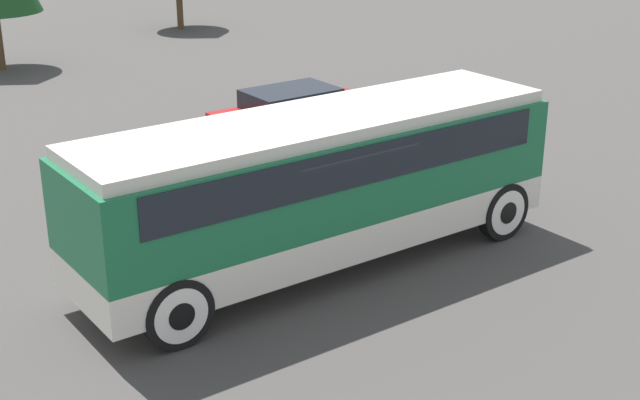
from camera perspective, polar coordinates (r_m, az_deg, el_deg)
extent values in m
plane|color=#423F3D|center=(16.85, 0.00, -4.19)|extent=(120.00, 120.00, 0.00)
cube|color=silver|center=(16.51, 0.00, -1.57)|extent=(9.33, 2.43, 0.66)
cube|color=#19663D|center=(16.11, 0.00, 2.06)|extent=(9.33, 2.43, 1.55)
cube|color=black|center=(15.99, 0.00, 3.33)|extent=(8.21, 2.47, 0.70)
cube|color=beige|center=(15.84, 0.00, 5.08)|extent=(9.14, 2.24, 0.22)
cube|color=#19663D|center=(19.05, 11.10, 4.00)|extent=(0.36, 2.33, 1.77)
cylinder|color=black|center=(18.16, 11.62, -0.68)|extent=(1.19, 0.28, 1.19)
cylinder|color=silver|center=(18.16, 11.62, -0.68)|extent=(0.92, 0.30, 0.92)
cylinder|color=black|center=(18.16, 11.62, -0.68)|extent=(0.45, 0.32, 0.45)
cylinder|color=black|center=(19.60, 6.92, 1.27)|extent=(1.19, 0.28, 1.19)
cylinder|color=silver|center=(19.60, 6.92, 1.27)|extent=(0.92, 0.30, 0.92)
cylinder|color=black|center=(19.60, 6.92, 1.27)|extent=(0.45, 0.32, 0.45)
cylinder|color=black|center=(14.11, -9.12, -7.14)|extent=(1.19, 0.28, 1.19)
cylinder|color=silver|center=(14.11, -9.12, -7.14)|extent=(0.92, 0.30, 0.92)
cylinder|color=black|center=(14.11, -9.12, -7.14)|extent=(0.45, 0.32, 0.45)
cylinder|color=black|center=(15.92, -12.78, -3.98)|extent=(1.19, 0.28, 1.19)
cylinder|color=silver|center=(15.92, -12.78, -3.98)|extent=(0.92, 0.30, 0.92)
cylinder|color=black|center=(15.92, -12.78, -3.98)|extent=(0.45, 0.32, 0.45)
cube|color=maroon|center=(24.32, -1.51, 5.30)|extent=(4.62, 1.79, 0.64)
cube|color=black|center=(24.07, -1.88, 6.53)|extent=(2.40, 1.61, 0.50)
cylinder|color=black|center=(24.83, 3.10, 5.05)|extent=(0.66, 0.22, 0.66)
cylinder|color=black|center=(24.83, 3.10, 5.05)|extent=(0.25, 0.26, 0.25)
cylinder|color=black|center=(26.05, 0.87, 5.86)|extent=(0.66, 0.22, 0.66)
cylinder|color=black|center=(26.05, 0.87, 5.86)|extent=(0.25, 0.26, 0.25)
cylinder|color=black|center=(22.78, -4.20, 3.52)|extent=(0.66, 0.22, 0.66)
cylinder|color=black|center=(22.78, -4.20, 3.52)|extent=(0.25, 0.26, 0.25)
cylinder|color=black|center=(24.10, -6.23, 4.45)|extent=(0.66, 0.22, 0.66)
cylinder|color=black|center=(24.10, -6.23, 4.45)|extent=(0.25, 0.26, 0.25)
cube|color=navy|center=(20.82, -5.88, 2.31)|extent=(4.42, 1.72, 0.58)
cube|color=black|center=(20.56, -6.37, 3.75)|extent=(2.30, 1.55, 0.58)
cylinder|color=black|center=(21.18, -0.65, 2.14)|extent=(0.62, 0.22, 0.62)
cylinder|color=black|center=(21.18, -0.65, 2.14)|extent=(0.23, 0.26, 0.23)
cylinder|color=black|center=(22.39, -2.93, 3.18)|extent=(0.62, 0.22, 0.62)
cylinder|color=black|center=(22.39, -2.93, 3.18)|extent=(0.23, 0.26, 0.23)
cylinder|color=black|center=(19.47, -9.22, 0.11)|extent=(0.62, 0.22, 0.62)
cylinder|color=black|center=(19.47, -9.22, 0.11)|extent=(0.23, 0.26, 0.23)
cylinder|color=black|center=(20.78, -11.17, 1.35)|extent=(0.62, 0.22, 0.62)
cylinder|color=black|center=(20.78, -11.17, 1.35)|extent=(0.23, 0.26, 0.23)
cylinder|color=brown|center=(40.74, -8.97, 12.18)|extent=(0.28, 0.28, 2.00)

